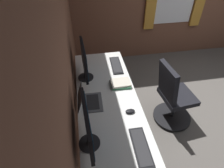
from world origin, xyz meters
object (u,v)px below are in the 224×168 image
keyboard_main (116,65)px  laptop_leftmost (88,100)px  mouse_main (130,111)px  keyboard_spare (141,147)px  office_chair (173,97)px  book_stack_near (121,83)px  monitor_primary (84,61)px  monitor_secondary (88,126)px  drawer_pedestal (101,95)px

keyboard_main → laptop_leftmost: bearing=146.2°
laptop_leftmost → mouse_main: laptop_leftmost is taller
keyboard_spare → laptop_leftmost: bearing=33.8°
keyboard_main → mouse_main: 0.90m
office_chair → book_stack_near: bearing=84.3°
monitor_primary → monitor_secondary: size_ratio=1.01×
monitor_primary → monitor_secondary: 1.00m
monitor_secondary → keyboard_spare: size_ratio=1.34×
drawer_pedestal → mouse_main: 0.87m
book_stack_near → office_chair: size_ratio=0.26×
keyboard_main → monitor_primary: bearing=114.4°
mouse_main → office_chair: 0.88m
laptop_leftmost → keyboard_spare: size_ratio=0.74×
mouse_main → keyboard_main: bearing=-1.1°
keyboard_main → monitor_secondary: bearing=158.3°
monitor_primary → laptop_leftmost: size_ratio=1.82×
laptop_leftmost → book_stack_near: size_ratio=1.24×
keyboard_spare → book_stack_near: 0.90m
mouse_main → office_chair: size_ratio=0.11×
drawer_pedestal → laptop_leftmost: size_ratio=2.23×
monitor_primary → book_stack_near: 0.54m
laptop_leftmost → book_stack_near: laptop_leftmost is taller
book_stack_near → mouse_main: bearing=-179.0°
laptop_leftmost → office_chair: bearing=-81.2°
monitor_secondary → office_chair: monitor_secondary is taller
monitor_primary → keyboard_main: bearing=-65.6°
monitor_primary → office_chair: monitor_primary is taller
monitor_secondary → laptop_leftmost: 0.56m
drawer_pedestal → office_chair: (-0.34, -0.96, 0.11)m
drawer_pedestal → monitor_secondary: size_ratio=1.23×
keyboard_spare → office_chair: size_ratio=0.44×
drawer_pedestal → keyboard_main: size_ratio=1.64×
office_chair → keyboard_main: bearing=54.8°
monitor_primary → book_stack_near: bearing=-118.1°
keyboard_main → mouse_main: bearing=178.9°
laptop_leftmost → book_stack_near: bearing=-59.6°
laptop_leftmost → mouse_main: (-0.22, -0.44, -0.03)m
laptop_leftmost → keyboard_main: 0.82m
keyboard_spare → drawer_pedestal: bearing=11.0°
keyboard_spare → monitor_primary: bearing=20.6°
drawer_pedestal → mouse_main: bearing=-162.3°
drawer_pedestal → book_stack_near: book_stack_near is taller
laptop_leftmost → book_stack_near: (0.25, -0.43, -0.02)m
drawer_pedestal → office_chair: bearing=-109.3°
drawer_pedestal → keyboard_spare: bearing=-169.0°
drawer_pedestal → keyboard_main: 0.49m
drawer_pedestal → office_chair: 1.02m
monitor_primary → laptop_leftmost: monitor_primary is taller
drawer_pedestal → office_chair: office_chair is taller
mouse_main → keyboard_spare: bearing=179.2°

